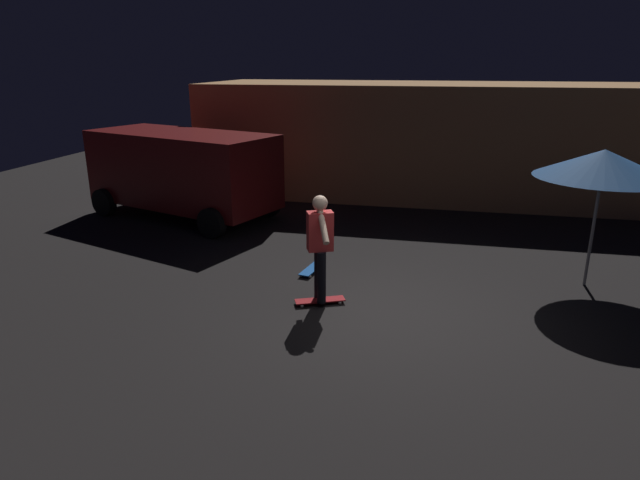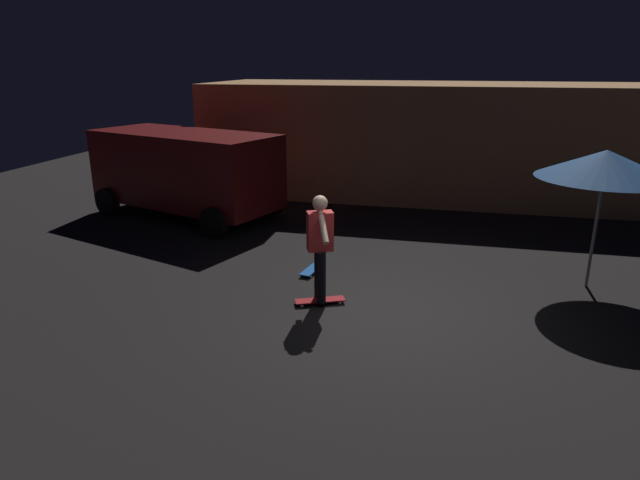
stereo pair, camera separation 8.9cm
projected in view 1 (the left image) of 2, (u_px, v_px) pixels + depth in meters
The scene contains 7 objects.
ground_plane at pixel (381, 314), 8.30m from camera, with size 28.00×28.00×0.00m, color black.
low_building at pixel (426, 139), 15.67m from camera, with size 12.39×4.12×3.04m.
parked_van at pixel (182, 169), 13.19m from camera, with size 4.97×3.44×2.03m.
patio_umbrella at pixel (603, 164), 8.74m from camera, with size 2.10×2.10×2.30m.
skateboard_ridden at pixel (320, 300), 8.63m from camera, with size 0.79×0.50×0.07m.
skateboard_spare at pixel (312, 269), 9.95m from camera, with size 0.33×0.80×0.07m.
skater at pixel (320, 241), 8.33m from camera, with size 0.48×0.93×1.67m.
Camera 1 is at (0.73, -7.57, 3.62)m, focal length 31.00 mm.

